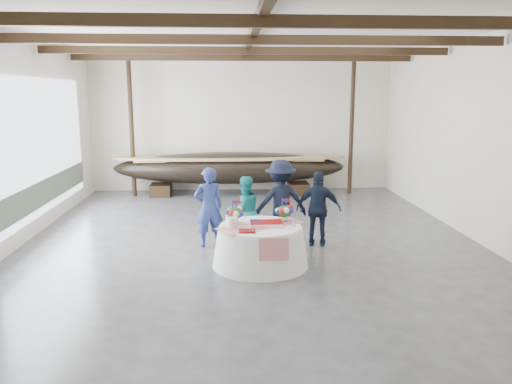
{
  "coord_description": "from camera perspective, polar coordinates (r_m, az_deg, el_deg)",
  "views": [
    {
      "loc": [
        -0.53,
        -10.86,
        3.26
      ],
      "look_at": [
        0.09,
        -0.34,
        1.16
      ],
      "focal_mm": 35.0,
      "sensor_mm": 36.0,
      "label": 1
    }
  ],
  "objects": [
    {
      "name": "wall_left",
      "position": [
        11.78,
        -25.78,
        5.26
      ],
      "size": [
        0.02,
        12.0,
        4.5
      ],
      "primitive_type": "cube",
      "color": "silver",
      "rests_on": "ground"
    },
    {
      "name": "guest_man_left",
      "position": [
        10.84,
        2.82,
        -1.16
      ],
      "size": [
        1.3,
        0.89,
        1.85
      ],
      "primitive_type": "imported",
      "rotation": [
        0.0,
        0.0,
        3.32
      ],
      "color": "black",
      "rests_on": "ground"
    },
    {
      "name": "open_bay",
      "position": [
        12.73,
        -23.73,
        3.87
      ],
      "size": [
        0.03,
        7.0,
        3.2
      ],
      "color": "silver",
      "rests_on": "ground"
    },
    {
      "name": "wall_right",
      "position": [
        12.23,
        23.64,
        5.61
      ],
      "size": [
        0.02,
        12.0,
        4.5
      ],
      "primitive_type": "cube",
      "color": "silver",
      "rests_on": "ground"
    },
    {
      "name": "banquet_table",
      "position": [
        9.58,
        0.5,
        -6.13
      ],
      "size": [
        1.83,
        1.83,
        0.79
      ],
      "color": "silver",
      "rests_on": "ground"
    },
    {
      "name": "ceiling",
      "position": [
        10.94,
        -0.62,
        17.8
      ],
      "size": [
        10.0,
        12.0,
        0.01
      ],
      "primitive_type": "cube",
      "color": "white",
      "rests_on": "wall_back"
    },
    {
      "name": "guest_woman_teal",
      "position": [
        10.71,
        -1.31,
        -2.2
      ],
      "size": [
        0.87,
        0.76,
        1.52
      ],
      "primitive_type": "imported",
      "rotation": [
        0.0,
        0.0,
        3.42
      ],
      "color": "teal",
      "rests_on": "ground"
    },
    {
      "name": "floor",
      "position": [
        11.35,
        -0.57,
        -5.41
      ],
      "size": [
        10.0,
        12.0,
        0.01
      ],
      "primitive_type": "cube",
      "color": "#3D3D42",
      "rests_on": "ground"
    },
    {
      "name": "wall_front",
      "position": [
        4.99,
        2.79,
        -0.39
      ],
      "size": [
        10.0,
        0.02,
        4.5
      ],
      "primitive_type": "cube",
      "color": "silver",
      "rests_on": "ground"
    },
    {
      "name": "wall_back",
      "position": [
        16.89,
        -1.6,
        7.85
      ],
      "size": [
        10.0,
        0.02,
        4.5
      ],
      "primitive_type": "cube",
      "color": "silver",
      "rests_on": "ground"
    },
    {
      "name": "pavilion_structure",
      "position": [
        11.75,
        -0.83,
        14.91
      ],
      "size": [
        9.8,
        11.76,
        4.5
      ],
      "color": "black",
      "rests_on": "ground"
    },
    {
      "name": "tabletop_items",
      "position": [
        9.57,
        0.17,
        -2.76
      ],
      "size": [
        1.75,
        1.3,
        0.4
      ],
      "color": "red",
      "rests_on": "banquet_table"
    },
    {
      "name": "longboat_display",
      "position": [
        16.1,
        -3.0,
        2.8
      ],
      "size": [
        7.44,
        1.49,
        1.39
      ],
      "color": "black",
      "rests_on": "ground"
    },
    {
      "name": "guest_woman_blue",
      "position": [
        10.69,
        -5.43,
        -1.73
      ],
      "size": [
        0.72,
        0.57,
        1.72
      ],
      "primitive_type": "imported",
      "rotation": [
        0.0,
        0.0,
        3.43
      ],
      "color": "navy",
      "rests_on": "ground"
    },
    {
      "name": "guest_man_right",
      "position": [
        10.78,
        7.16,
        -1.91
      ],
      "size": [
        1.02,
        0.6,
        1.63
      ],
      "primitive_type": "imported",
      "rotation": [
        0.0,
        0.0,
        2.92
      ],
      "color": "#131D30",
      "rests_on": "ground"
    }
  ]
}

